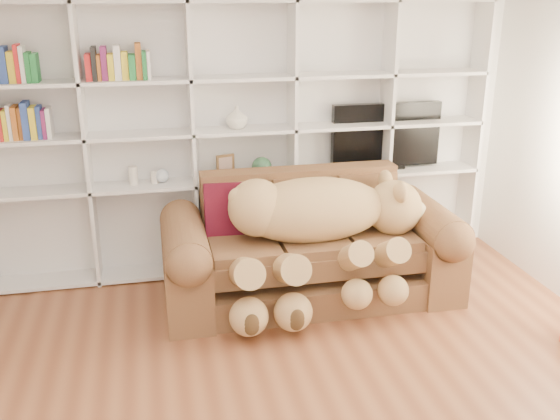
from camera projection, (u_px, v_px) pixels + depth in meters
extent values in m
cube|color=white|center=(239.00, 120.00, 5.59)|extent=(5.00, 0.02, 2.70)
cube|color=silver|center=(240.00, 137.00, 5.61)|extent=(4.40, 0.03, 2.40)
cube|color=silver|center=(87.00, 149.00, 5.20)|extent=(0.03, 0.35, 2.40)
cube|color=silver|center=(193.00, 144.00, 5.38)|extent=(0.03, 0.35, 2.40)
cube|color=silver|center=(292.00, 139.00, 5.55)|extent=(0.03, 0.35, 2.40)
cube|color=silver|center=(385.00, 134.00, 5.73)|extent=(0.03, 0.35, 2.40)
cube|color=silver|center=(473.00, 130.00, 5.90)|extent=(0.03, 0.35, 2.40)
cube|color=silver|center=(246.00, 263.00, 5.86)|extent=(4.40, 0.35, 0.03)
cube|color=silver|center=(244.00, 179.00, 5.58)|extent=(4.40, 0.35, 0.03)
cube|color=silver|center=(243.00, 130.00, 5.43)|extent=(4.40, 0.35, 0.03)
cube|color=silver|center=(242.00, 78.00, 5.28)|extent=(4.40, 0.35, 0.03)
cube|color=silver|center=(240.00, 1.00, 5.07)|extent=(4.40, 0.35, 0.03)
cube|color=brown|center=(310.00, 283.00, 5.25)|extent=(2.29, 0.93, 0.24)
cube|color=brown|center=(311.00, 244.00, 5.11)|extent=(1.70, 0.76, 0.33)
cube|color=brown|center=(299.00, 201.00, 5.43)|extent=(1.70, 0.22, 0.60)
cube|color=brown|center=(186.00, 275.00, 4.99)|extent=(0.35, 1.04, 0.60)
cube|color=brown|center=(425.00, 253.00, 5.40)|extent=(0.35, 1.04, 0.60)
cylinder|color=brown|center=(184.00, 240.00, 4.89)|extent=(0.35, 0.98, 0.35)
cylinder|color=brown|center=(428.00, 221.00, 5.30)|extent=(0.35, 0.98, 0.35)
ellipsoid|color=tan|center=(313.00, 210.00, 4.98)|extent=(1.21, 0.58, 0.52)
sphere|color=tan|center=(257.00, 208.00, 4.87)|extent=(0.46, 0.46, 0.46)
sphere|color=tan|center=(394.00, 208.00, 5.13)|extent=(0.46, 0.46, 0.46)
sphere|color=#CAB385|center=(413.00, 213.00, 5.18)|extent=(0.23, 0.23, 0.23)
sphere|color=#412D17|center=(423.00, 214.00, 5.20)|extent=(0.07, 0.07, 0.07)
ellipsoid|color=tan|center=(401.00, 192.00, 4.91)|extent=(0.11, 0.18, 0.18)
ellipsoid|color=tan|center=(386.00, 180.00, 5.21)|extent=(0.11, 0.18, 0.18)
sphere|color=tan|center=(238.00, 198.00, 4.81)|extent=(0.16, 0.16, 0.16)
cylinder|color=tan|center=(351.00, 258.00, 4.78)|extent=(0.20, 0.55, 0.41)
cylinder|color=tan|center=(387.00, 254.00, 4.84)|extent=(0.20, 0.55, 0.41)
cylinder|color=tan|center=(244.00, 272.00, 4.63)|extent=(0.23, 0.64, 0.47)
cylinder|color=tan|center=(288.00, 268.00, 4.70)|extent=(0.23, 0.64, 0.47)
sphere|color=tan|center=(357.00, 295.00, 4.70)|extent=(0.24, 0.24, 0.24)
sphere|color=tan|center=(394.00, 291.00, 4.75)|extent=(0.24, 0.24, 0.24)
sphere|color=tan|center=(249.00, 316.00, 4.56)|extent=(0.29, 0.29, 0.29)
sphere|color=tan|center=(293.00, 311.00, 4.63)|extent=(0.29, 0.29, 0.29)
cube|color=#510E1E|center=(233.00, 210.00, 5.12)|extent=(0.47, 0.27, 0.48)
cube|color=black|center=(386.00, 135.00, 5.79)|extent=(1.04, 0.08, 0.59)
cube|color=black|center=(384.00, 166.00, 5.88)|extent=(0.35, 0.18, 0.04)
cube|color=brown|center=(225.00, 166.00, 5.51)|extent=(0.17, 0.07, 0.21)
sphere|color=#315F3E|center=(262.00, 167.00, 5.58)|extent=(0.18, 0.18, 0.18)
cylinder|color=beige|center=(133.00, 175.00, 5.36)|extent=(0.09, 0.09, 0.16)
cylinder|color=beige|center=(154.00, 177.00, 5.40)|extent=(0.06, 0.06, 0.10)
sphere|color=silver|center=(162.00, 176.00, 5.41)|extent=(0.12, 0.12, 0.12)
imported|color=beige|center=(237.00, 117.00, 5.38)|extent=(0.24, 0.24, 0.20)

